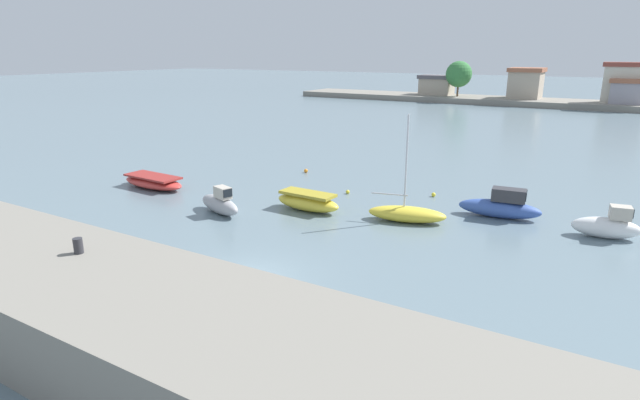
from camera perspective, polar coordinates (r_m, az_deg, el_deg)
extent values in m
plane|color=slate|center=(21.72, -8.29, -8.83)|extent=(400.00, 400.00, 0.00)
cube|color=gray|center=(17.39, -21.59, -12.02)|extent=(68.42, 5.74, 2.49)
cylinder|color=#2D2D33|center=(19.38, -25.42, -4.64)|extent=(0.32, 0.32, 0.54)
ellipsoid|color=#C63833|center=(37.36, -18.14, 1.87)|extent=(5.38, 2.20, 0.74)
cube|color=maroon|center=(37.26, -18.19, 2.51)|extent=(4.31, 1.84, 0.13)
ellipsoid|color=#9E9EA3|center=(30.44, -11.14, -0.52)|extent=(3.78, 2.13, 1.02)
cube|color=#BCB2A3|center=(29.86, -10.82, 0.84)|extent=(1.22, 0.93, 0.66)
cube|color=black|center=(29.39, -10.29, 0.75)|extent=(0.25, 0.56, 0.46)
ellipsoid|color=yellow|center=(30.43, -1.38, -0.30)|extent=(4.29, 1.69, 0.94)
cube|color=#A8952A|center=(30.28, -1.39, 0.71)|extent=(3.43, 1.42, 0.17)
ellipsoid|color=yellow|center=(28.83, 9.68, -1.56)|extent=(4.55, 2.51, 0.86)
cylinder|color=silver|center=(28.09, 9.63, 4.25)|extent=(0.10, 0.10, 5.10)
cylinder|color=#B7B7BC|center=(28.65, 7.78, 0.65)|extent=(1.98, 0.59, 0.08)
ellipsoid|color=#3856A8|center=(30.89, 19.40, -0.92)|extent=(4.66, 1.80, 1.01)
cube|color=#333338|center=(30.63, 20.36, 0.53)|extent=(1.90, 1.10, 0.72)
cube|color=black|center=(30.58, 22.05, 0.46)|extent=(0.17, 0.81, 0.51)
ellipsoid|color=white|center=(29.77, 29.31, -2.71)|extent=(3.36, 1.69, 1.06)
cube|color=#BCB2A3|center=(29.62, 30.57, -1.22)|extent=(1.08, 0.92, 0.67)
cube|color=black|center=(29.69, 31.51, -1.19)|extent=(0.19, 0.70, 0.47)
sphere|color=yellow|center=(34.06, 3.11, 0.91)|extent=(0.26, 0.26, 0.26)
sphere|color=orange|center=(33.25, 20.98, -0.50)|extent=(0.33, 0.33, 0.33)
sphere|color=yellow|center=(34.16, 12.58, 0.59)|extent=(0.28, 0.28, 0.28)
sphere|color=orange|center=(40.00, -1.59, 3.29)|extent=(0.31, 0.31, 0.31)
cube|color=gray|center=(98.71, 23.83, 9.92)|extent=(93.85, 10.29, 1.02)
cube|color=#B2A38E|center=(104.10, 12.91, 12.25)|extent=(5.92, 4.45, 3.02)
cube|color=#565156|center=(103.99, 12.98, 13.27)|extent=(6.51, 4.90, 0.70)
cube|color=#B2A38E|center=(100.48, 22.00, 11.83)|extent=(5.26, 5.84, 4.63)
cube|color=#995B42|center=(100.36, 22.17, 13.34)|extent=(5.79, 6.43, 0.70)
cube|color=beige|center=(97.66, 30.91, 10.97)|extent=(6.26, 3.64, 5.77)
cube|color=brown|center=(97.54, 31.19, 12.84)|extent=(6.89, 4.01, 0.70)
cube|color=#99939E|center=(97.08, 31.13, 10.17)|extent=(4.95, 4.45, 3.29)
cube|color=#995B42|center=(96.97, 31.31, 11.34)|extent=(5.44, 4.90, 0.70)
cylinder|color=brown|center=(100.65, 15.13, 11.73)|extent=(0.36, 0.36, 2.15)
sphere|color=#387A3D|center=(100.49, 15.26, 13.42)|extent=(4.76, 4.76, 4.76)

